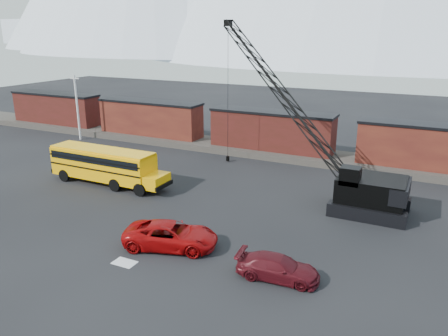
{
  "coord_description": "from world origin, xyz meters",
  "views": [
    {
      "loc": [
        15.94,
        -21.93,
        13.14
      ],
      "look_at": [
        1.73,
        6.81,
        3.0
      ],
      "focal_mm": 35.0,
      "sensor_mm": 36.0,
      "label": 1
    }
  ],
  "objects_px": {
    "school_bus": "(106,165)",
    "crawler_crane": "(282,94)",
    "maroon_suv": "(278,268)",
    "red_pickup": "(171,235)"
  },
  "relations": [
    {
      "from": "school_bus",
      "to": "maroon_suv",
      "type": "bearing_deg",
      "value": -23.02
    },
    {
      "from": "red_pickup",
      "to": "maroon_suv",
      "type": "relative_size",
      "value": 1.28
    },
    {
      "from": "maroon_suv",
      "to": "crawler_crane",
      "type": "height_order",
      "value": "crawler_crane"
    },
    {
      "from": "crawler_crane",
      "to": "school_bus",
      "type": "bearing_deg",
      "value": -151.59
    },
    {
      "from": "red_pickup",
      "to": "crawler_crane",
      "type": "xyz_separation_m",
      "value": [
        1.89,
        14.91,
        7.16
      ]
    },
    {
      "from": "school_bus",
      "to": "red_pickup",
      "type": "relative_size",
      "value": 1.98
    },
    {
      "from": "school_bus",
      "to": "red_pickup",
      "type": "bearing_deg",
      "value": -32.96
    },
    {
      "from": "school_bus",
      "to": "maroon_suv",
      "type": "xyz_separation_m",
      "value": [
        18.96,
        -8.06,
        -1.12
      ]
    },
    {
      "from": "red_pickup",
      "to": "maroon_suv",
      "type": "height_order",
      "value": "red_pickup"
    },
    {
      "from": "school_bus",
      "to": "crawler_crane",
      "type": "distance_m",
      "value": 16.62
    }
  ]
}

